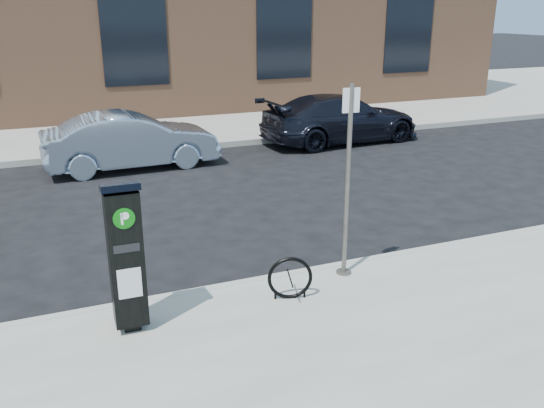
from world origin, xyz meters
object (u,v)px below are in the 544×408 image
sign_pole (347,184)px  bike_rack (290,278)px  parking_kiosk (126,256)px  car_dark (341,118)px  car_silver (131,141)px

sign_pole → bike_rack: 1.44m
parking_kiosk → car_dark: (7.09, 8.03, -0.38)m
bike_rack → car_silver: bearing=111.4°
parking_kiosk → sign_pole: bearing=7.9°
parking_kiosk → car_silver: bearing=81.9°
sign_pole → bike_rack: size_ratio=4.56×
parking_kiosk → car_dark: bearing=50.0°
car_silver → car_dark: bearing=-86.5°
parking_kiosk → sign_pole: (2.91, 0.33, 0.38)m
parking_kiosk → bike_rack: bearing=0.2°
bike_rack → car_dark: bearing=73.6°
parking_kiosk → sign_pole: 2.96m
sign_pole → car_silver: (-1.67, 7.14, -0.77)m
sign_pole → bike_rack: (-0.97, -0.37, -1.00)m
sign_pole → parking_kiosk: bearing=-168.2°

